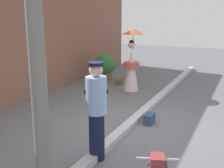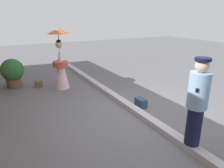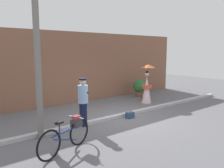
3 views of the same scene
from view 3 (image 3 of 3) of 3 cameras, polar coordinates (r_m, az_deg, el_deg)
ground_plane at (r=9.06m, az=1.79°, el=-8.27°), size 30.00×30.00×0.00m
building_wall at (r=11.62m, az=-9.46°, el=4.06°), size 14.00×0.40×3.50m
sidewalk_curb at (r=9.05m, az=1.79°, el=-7.90°), size 14.00×0.20×0.12m
bicycle_near_officer at (r=6.14m, az=-10.97°, el=-12.12°), size 1.76×0.72×0.86m
person_officer at (r=7.89m, az=-7.20°, el=-4.18°), size 0.34×0.35×1.66m
person_with_parasol at (r=11.49m, az=8.68°, el=-0.21°), size 0.68×0.68×1.92m
potted_plant_by_door at (r=13.14m, az=6.99°, el=-0.83°), size 0.76×0.74×0.95m
backpack_on_pavement at (r=8.97m, az=4.49°, el=-7.68°), size 0.32×0.19×0.23m
backpack_spare at (r=12.45m, az=8.11°, el=-3.28°), size 0.28×0.21×0.20m
utility_pole at (r=6.87m, az=-18.03°, el=6.38°), size 0.18×0.18×4.80m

